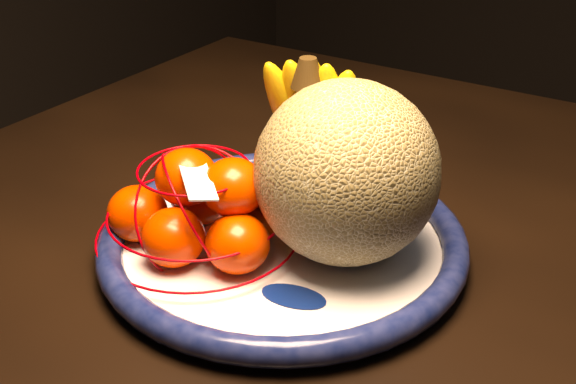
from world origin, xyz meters
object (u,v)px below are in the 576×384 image
Objects in this scene: dining_table at (561,336)px; mandarin_bag at (202,211)px; fruit_bowl at (283,241)px; banana_bunch at (317,124)px; cantaloupe at (346,173)px.

mandarin_bag reaches higher than dining_table.
fruit_bowl is at bearing -153.77° from dining_table.
banana_bunch is 0.16m from mandarin_bag.
fruit_bowl reaches higher than dining_table.
fruit_bowl is at bearing -98.03° from banana_bunch.
dining_table is 8.94× the size of cantaloupe.
dining_table is 0.41m from mandarin_bag.
mandarin_bag is at bearing -151.47° from dining_table.
mandarin_bag is at bearing -127.61° from banana_bunch.
fruit_bowl is 1.75× the size of mandarin_bag.
cantaloupe is at bearing -56.99° from banana_bunch.
dining_table is at bearing 28.07° from fruit_bowl.
fruit_bowl is 0.09m from mandarin_bag.
banana_bunch reaches higher than cantaloupe.
mandarin_bag is at bearing -141.20° from fruit_bowl.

